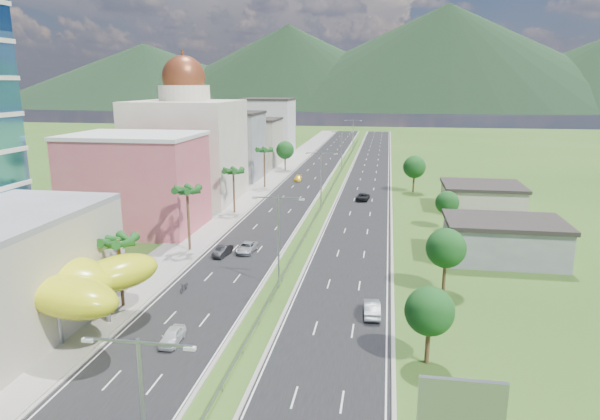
% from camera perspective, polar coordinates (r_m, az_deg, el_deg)
% --- Properties ---
extents(ground, '(500.00, 500.00, 0.00)m').
position_cam_1_polar(ground, '(54.62, -4.40, -12.07)').
color(ground, '#2D5119').
rests_on(ground, ground).
extents(road_left, '(11.00, 260.00, 0.04)m').
position_cam_1_polar(road_left, '(141.18, 1.23, 3.86)').
color(road_left, black).
rests_on(road_left, ground).
extents(road_right, '(11.00, 260.00, 0.04)m').
position_cam_1_polar(road_right, '(139.90, 7.33, 3.66)').
color(road_right, black).
rests_on(road_right, ground).
extents(sidewalk_left, '(7.00, 260.00, 0.12)m').
position_cam_1_polar(sidewalk_left, '(142.79, -2.56, 3.97)').
color(sidewalk_left, gray).
rests_on(sidewalk_left, ground).
extents(median_guardrail, '(0.10, 216.06, 0.76)m').
position_cam_1_polar(median_guardrail, '(122.58, 3.52, 2.65)').
color(median_guardrail, gray).
rests_on(median_guardrail, ground).
extents(streetlight_median_a, '(6.04, 0.25, 11.00)m').
position_cam_1_polar(streetlight_median_a, '(30.73, -16.36, -20.13)').
color(streetlight_median_a, gray).
rests_on(streetlight_median_a, ground).
extents(streetlight_median_b, '(6.04, 0.25, 11.00)m').
position_cam_1_polar(streetlight_median_b, '(61.39, -2.32, -2.39)').
color(streetlight_median_b, gray).
rests_on(streetlight_median_b, ground).
extents(streetlight_median_c, '(6.04, 0.25, 11.00)m').
position_cam_1_polar(streetlight_median_c, '(99.98, 2.28, 3.78)').
color(streetlight_median_c, gray).
rests_on(streetlight_median_c, ground).
extents(streetlight_median_d, '(6.04, 0.25, 11.00)m').
position_cam_1_polar(streetlight_median_d, '(144.32, 4.49, 6.73)').
color(streetlight_median_d, gray).
rests_on(streetlight_median_d, ground).
extents(streetlight_median_e, '(6.04, 0.25, 11.00)m').
position_cam_1_polar(streetlight_median_e, '(188.97, 5.67, 8.28)').
color(streetlight_median_e, gray).
rests_on(streetlight_median_e, ground).
extents(lime_canopy, '(18.00, 15.00, 7.40)m').
position_cam_1_polar(lime_canopy, '(57.32, -25.47, -6.74)').
color(lime_canopy, '#C8CF14').
rests_on(lime_canopy, ground).
extents(pink_shophouse, '(20.00, 15.00, 15.00)m').
position_cam_1_polar(pink_shophouse, '(90.71, -17.05, 2.69)').
color(pink_shophouse, '#C95263').
rests_on(pink_shophouse, ground).
extents(domed_building, '(20.00, 20.00, 28.70)m').
position_cam_1_polar(domed_building, '(111.00, -11.97, 6.87)').
color(domed_building, beige).
rests_on(domed_building, ground).
extents(midrise_grey, '(16.00, 15.00, 16.00)m').
position_cam_1_polar(midrise_grey, '(134.55, -7.67, 6.70)').
color(midrise_grey, gray).
rests_on(midrise_grey, ground).
extents(midrise_beige, '(16.00, 15.00, 13.00)m').
position_cam_1_polar(midrise_beige, '(155.76, -5.31, 7.11)').
color(midrise_beige, '#BAAE99').
rests_on(midrise_beige, ground).
extents(midrise_white, '(16.00, 15.00, 18.00)m').
position_cam_1_polar(midrise_white, '(177.78, -3.45, 8.73)').
color(midrise_white, silver).
rests_on(midrise_white, ground).
extents(billboard, '(5.20, 0.35, 6.20)m').
position_cam_1_polar(billboard, '(35.76, 16.85, -19.39)').
color(billboard, gray).
rests_on(billboard, ground).
extents(shed_near, '(15.00, 10.00, 5.00)m').
position_cam_1_polar(shed_near, '(77.48, 20.88, -3.19)').
color(shed_near, gray).
rests_on(shed_near, ground).
extents(shed_far, '(14.00, 12.00, 4.40)m').
position_cam_1_polar(shed_far, '(106.56, 18.83, 1.18)').
color(shed_far, '#BAAE99').
rests_on(shed_far, ground).
extents(palm_tree_b, '(3.60, 3.60, 8.10)m').
position_cam_1_polar(palm_tree_b, '(59.23, -18.82, -3.40)').
color(palm_tree_b, '#47301C').
rests_on(palm_tree_b, ground).
extents(palm_tree_c, '(3.60, 3.60, 9.60)m').
position_cam_1_polar(palm_tree_c, '(76.53, -11.96, 1.85)').
color(palm_tree_c, '#47301C').
rests_on(palm_tree_c, ground).
extents(palm_tree_d, '(3.60, 3.60, 8.60)m').
position_cam_1_polar(palm_tree_d, '(98.13, -7.12, 3.98)').
color(palm_tree_d, '#47301C').
rests_on(palm_tree_d, ground).
extents(palm_tree_e, '(3.60, 3.60, 9.40)m').
position_cam_1_polar(palm_tree_e, '(121.95, -3.83, 6.25)').
color(palm_tree_e, '#47301C').
rests_on(palm_tree_e, ground).
extents(leafy_tree_lfar, '(4.90, 4.90, 8.05)m').
position_cam_1_polar(leafy_tree_lfar, '(146.56, -1.60, 6.40)').
color(leafy_tree_lfar, '#47301C').
rests_on(leafy_tree_lfar, ground).
extents(leafy_tree_ra, '(4.20, 4.20, 6.90)m').
position_cam_1_polar(leafy_tree_ra, '(46.92, 13.65, -10.46)').
color(leafy_tree_ra, '#47301C').
rests_on(leafy_tree_ra, ground).
extents(leafy_tree_rb, '(4.55, 4.55, 7.47)m').
position_cam_1_polar(leafy_tree_rb, '(62.97, 15.31, -3.96)').
color(leafy_tree_rb, '#47301C').
rests_on(leafy_tree_rb, ground).
extents(leafy_tree_rc, '(3.85, 3.85, 6.33)m').
position_cam_1_polar(leafy_tree_rc, '(90.45, 15.43, 0.74)').
color(leafy_tree_rc, '#47301C').
rests_on(leafy_tree_rc, ground).
extents(leafy_tree_rd, '(4.90, 4.90, 8.05)m').
position_cam_1_polar(leafy_tree_rd, '(119.35, 12.11, 4.50)').
color(leafy_tree_rd, '#47301C').
rests_on(leafy_tree_rd, ground).
extents(mountain_ridge, '(860.00, 140.00, 90.00)m').
position_cam_1_polar(mountain_ridge, '(500.71, 15.02, 10.28)').
color(mountain_ridge, black).
rests_on(mountain_ridge, ground).
extents(car_white_near_left, '(1.71, 4.01, 1.35)m').
position_cam_1_polar(car_white_near_left, '(51.97, -13.47, -12.94)').
color(car_white_near_left, silver).
rests_on(car_white_near_left, road_left).
extents(car_dark_left, '(1.99, 4.35, 1.38)m').
position_cam_1_polar(car_dark_left, '(75.19, -8.27, -4.32)').
color(car_dark_left, black).
rests_on(car_dark_left, road_left).
extents(car_silver_mid_left, '(2.42, 4.94, 1.35)m').
position_cam_1_polar(car_silver_mid_left, '(76.28, -5.70, -4.00)').
color(car_silver_mid_left, '#9B9EA2').
rests_on(car_silver_mid_left, road_left).
extents(car_yellow_far_left, '(1.94, 4.28, 1.21)m').
position_cam_1_polar(car_yellow_far_left, '(131.10, -0.22, 3.39)').
color(car_yellow_far_left, yellow).
rests_on(car_yellow_far_left, road_left).
extents(car_silver_right, '(1.98, 4.82, 1.55)m').
position_cam_1_polar(car_silver_right, '(56.51, 7.67, -10.33)').
color(car_silver_right, '#A8ACB0').
rests_on(car_silver_right, road_right).
extents(car_dark_far_right, '(2.89, 5.41, 1.45)m').
position_cam_1_polar(car_dark_far_right, '(110.20, 6.73, 1.44)').
color(car_dark_far_right, black).
rests_on(car_dark_far_right, road_right).
extents(motorcycle, '(0.65, 2.13, 1.36)m').
position_cam_1_polar(motorcycle, '(63.58, -12.27, -7.86)').
color(motorcycle, black).
rests_on(motorcycle, road_left).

